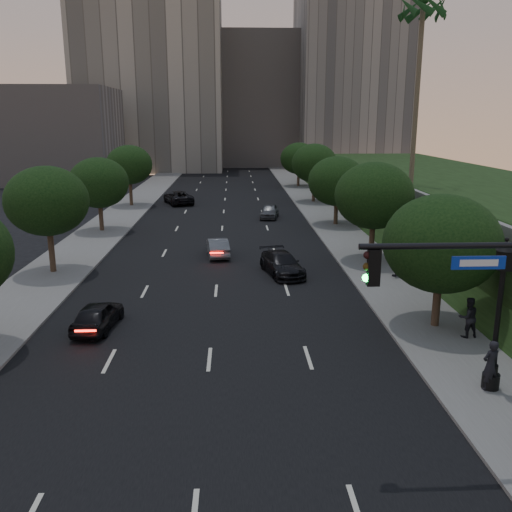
{
  "coord_description": "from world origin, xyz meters",
  "views": [
    {
      "loc": [
        1.04,
        -15.16,
        9.4
      ],
      "look_at": [
        1.99,
        7.74,
        3.6
      ],
      "focal_mm": 38.0,
      "sensor_mm": 36.0,
      "label": 1
    }
  ],
  "objects_px": {
    "pedestrian_a": "(491,365)",
    "pedestrian_c": "(398,261)",
    "sedan_near_left": "(98,315)",
    "sedan_far_right": "(269,211)",
    "pedestrian_b": "(468,317)",
    "sedan_far_left": "(178,197)",
    "street_lamp": "(497,322)",
    "sedan_near_right": "(282,264)",
    "sedan_mid_left": "(218,247)"
  },
  "relations": [
    {
      "from": "street_lamp",
      "to": "pedestrian_a",
      "type": "distance_m",
      "value": 1.57
    },
    {
      "from": "sedan_far_left",
      "to": "sedan_mid_left",
      "type": "bearing_deg",
      "value": 82.01
    },
    {
      "from": "sedan_near_right",
      "to": "sedan_far_right",
      "type": "height_order",
      "value": "sedan_far_right"
    },
    {
      "from": "sedan_far_right",
      "to": "pedestrian_a",
      "type": "xyz_separation_m",
      "value": [
        5.42,
        -35.2,
        0.38
      ]
    },
    {
      "from": "sedan_near_left",
      "to": "sedan_near_right",
      "type": "bearing_deg",
      "value": -131.07
    },
    {
      "from": "sedan_near_right",
      "to": "pedestrian_b",
      "type": "distance_m",
      "value": 12.84
    },
    {
      "from": "sedan_far_right",
      "to": "pedestrian_b",
      "type": "distance_m",
      "value": 31.21
    },
    {
      "from": "sedan_far_right",
      "to": "pedestrian_a",
      "type": "relative_size",
      "value": 2.2
    },
    {
      "from": "sedan_far_left",
      "to": "pedestrian_b",
      "type": "height_order",
      "value": "pedestrian_b"
    },
    {
      "from": "sedan_mid_left",
      "to": "sedan_near_left",
      "type": "bearing_deg",
      "value": 62.18
    },
    {
      "from": "sedan_near_left",
      "to": "pedestrian_b",
      "type": "bearing_deg",
      "value": 178.97
    },
    {
      "from": "sedan_far_left",
      "to": "pedestrian_b",
      "type": "relative_size",
      "value": 3.02
    },
    {
      "from": "sedan_near_left",
      "to": "sedan_far_right",
      "type": "bearing_deg",
      "value": -103.12
    },
    {
      "from": "sedan_mid_left",
      "to": "pedestrian_c",
      "type": "xyz_separation_m",
      "value": [
        11.01,
        -6.12,
        0.44
      ]
    },
    {
      "from": "sedan_far_left",
      "to": "sedan_far_right",
      "type": "relative_size",
      "value": 1.35
    },
    {
      "from": "sedan_near_right",
      "to": "pedestrian_b",
      "type": "height_order",
      "value": "pedestrian_b"
    },
    {
      "from": "sedan_mid_left",
      "to": "sedan_far_left",
      "type": "xyz_separation_m",
      "value": [
        -5.14,
        24.48,
        0.1
      ]
    },
    {
      "from": "pedestrian_a",
      "to": "sedan_near_right",
      "type": "bearing_deg",
      "value": -85.09
    },
    {
      "from": "street_lamp",
      "to": "pedestrian_b",
      "type": "relative_size",
      "value": 3.11
    },
    {
      "from": "pedestrian_a",
      "to": "pedestrian_c",
      "type": "height_order",
      "value": "pedestrian_c"
    },
    {
      "from": "sedan_near_left",
      "to": "sedan_far_right",
      "type": "height_order",
      "value": "sedan_far_right"
    },
    {
      "from": "street_lamp",
      "to": "sedan_near_right",
      "type": "xyz_separation_m",
      "value": [
        -6.05,
        15.27,
        -1.95
      ]
    },
    {
      "from": "sedan_near_left",
      "to": "sedan_mid_left",
      "type": "bearing_deg",
      "value": -104.97
    },
    {
      "from": "pedestrian_a",
      "to": "sedan_near_left",
      "type": "bearing_deg",
      "value": -40.0
    },
    {
      "from": "sedan_far_right",
      "to": "pedestrian_b",
      "type": "height_order",
      "value": "pedestrian_b"
    },
    {
      "from": "sedan_near_right",
      "to": "pedestrian_c",
      "type": "distance_m",
      "value": 7.01
    },
    {
      "from": "sedan_near_left",
      "to": "pedestrian_b",
      "type": "xyz_separation_m",
      "value": [
        16.44,
        -1.98,
        0.4
      ]
    },
    {
      "from": "sedan_mid_left",
      "to": "sedan_far_right",
      "type": "bearing_deg",
      "value": -114.26
    },
    {
      "from": "sedan_far_left",
      "to": "sedan_near_right",
      "type": "distance_m",
      "value": 30.76
    },
    {
      "from": "sedan_near_right",
      "to": "sedan_near_left",
      "type": "bearing_deg",
      "value": -149.94
    },
    {
      "from": "sedan_near_left",
      "to": "street_lamp",
      "type": "bearing_deg",
      "value": 162.52
    },
    {
      "from": "sedan_mid_left",
      "to": "sedan_near_right",
      "type": "relative_size",
      "value": 0.85
    },
    {
      "from": "street_lamp",
      "to": "sedan_near_left",
      "type": "distance_m",
      "value": 16.8
    },
    {
      "from": "pedestrian_a",
      "to": "pedestrian_b",
      "type": "height_order",
      "value": "pedestrian_a"
    },
    {
      "from": "sedan_near_left",
      "to": "sedan_far_left",
      "type": "relative_size",
      "value": 0.71
    },
    {
      "from": "sedan_far_right",
      "to": "pedestrian_b",
      "type": "relative_size",
      "value": 2.23
    },
    {
      "from": "sedan_near_right",
      "to": "pedestrian_a",
      "type": "bearing_deg",
      "value": -81.85
    },
    {
      "from": "pedestrian_c",
      "to": "sedan_far_right",
      "type": "bearing_deg",
      "value": -97.97
    },
    {
      "from": "sedan_near_left",
      "to": "pedestrian_a",
      "type": "height_order",
      "value": "pedestrian_a"
    },
    {
      "from": "sedan_far_left",
      "to": "pedestrian_c",
      "type": "xyz_separation_m",
      "value": [
        16.15,
        -30.6,
        0.34
      ]
    },
    {
      "from": "sedan_mid_left",
      "to": "sedan_far_left",
      "type": "bearing_deg",
      "value": -85.15
    },
    {
      "from": "pedestrian_b",
      "to": "street_lamp",
      "type": "bearing_deg",
      "value": 69.11
    },
    {
      "from": "sedan_far_right",
      "to": "pedestrian_c",
      "type": "height_order",
      "value": "pedestrian_c"
    },
    {
      "from": "street_lamp",
      "to": "pedestrian_a",
      "type": "bearing_deg",
      "value": -141.98
    },
    {
      "from": "street_lamp",
      "to": "sedan_far_left",
      "type": "relative_size",
      "value": 1.03
    },
    {
      "from": "street_lamp",
      "to": "sedan_far_left",
      "type": "bearing_deg",
      "value": 108.96
    },
    {
      "from": "street_lamp",
      "to": "sedan_mid_left",
      "type": "xyz_separation_m",
      "value": [
        -10.18,
        20.13,
        -1.98
      ]
    },
    {
      "from": "sedan_mid_left",
      "to": "pedestrian_b",
      "type": "relative_size",
      "value": 2.2
    },
    {
      "from": "sedan_far_right",
      "to": "pedestrian_a",
      "type": "distance_m",
      "value": 35.62
    },
    {
      "from": "sedan_near_right",
      "to": "pedestrian_a",
      "type": "xyz_separation_m",
      "value": [
        5.95,
        -15.36,
        0.39
      ]
    }
  ]
}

